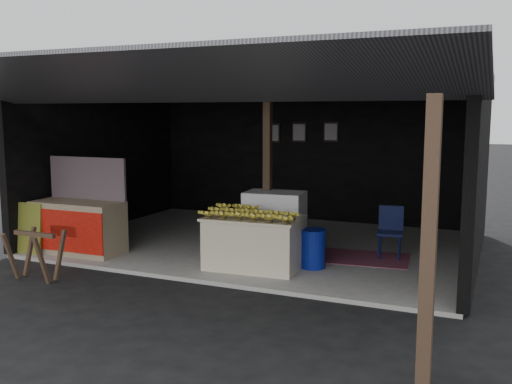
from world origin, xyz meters
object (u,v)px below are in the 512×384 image
at_px(banana_table, 254,243).
at_px(white_crate, 275,224).
at_px(sawhorse, 35,250).
at_px(water_barrel, 313,250).
at_px(neighbor_stall, 78,224).
at_px(plastic_chair, 390,227).

relative_size(banana_table, white_crate, 1.41).
height_order(white_crate, sawhorse, white_crate).
bearing_deg(water_barrel, sawhorse, -149.77).
bearing_deg(water_barrel, banana_table, -154.19).
bearing_deg(banana_table, neighbor_stall, -178.64).
xyz_separation_m(white_crate, sawhorse, (-2.63, -2.48, -0.14)).
bearing_deg(banana_table, white_crate, 87.09).
height_order(white_crate, plastic_chair, white_crate).
bearing_deg(water_barrel, plastic_chair, 49.47).
relative_size(sawhorse, plastic_chair, 0.88).
relative_size(neighbor_stall, water_barrel, 2.85).
relative_size(banana_table, water_barrel, 2.67).
height_order(water_barrel, plastic_chair, plastic_chair).
xyz_separation_m(neighbor_stall, water_barrel, (3.83, 0.64, -0.20)).
bearing_deg(plastic_chair, water_barrel, -137.30).
relative_size(banana_table, neighbor_stall, 0.94).
relative_size(white_crate, water_barrel, 1.89).
xyz_separation_m(sawhorse, plastic_chair, (4.36, 3.09, 0.10)).
distance_m(neighbor_stall, water_barrel, 3.89).
bearing_deg(plastic_chair, white_crate, -167.23).
relative_size(neighbor_stall, sawhorse, 2.16).
distance_m(white_crate, sawhorse, 3.61).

